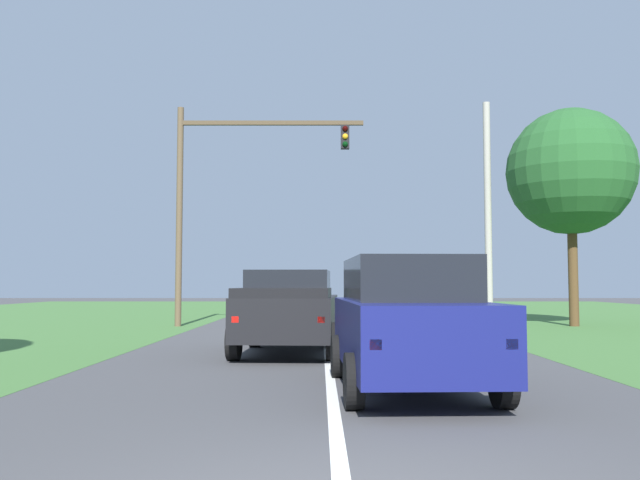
{
  "coord_description": "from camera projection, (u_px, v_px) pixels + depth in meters",
  "views": [
    {
      "loc": [
        -0.17,
        -4.56,
        1.59
      ],
      "look_at": [
        -0.21,
        17.02,
        2.99
      ],
      "focal_mm": 38.06,
      "sensor_mm": 36.0,
      "label": 1
    }
  ],
  "objects": [
    {
      "name": "oak_tree_right",
      "position": [
        572.0,
        172.0,
        25.83
      ],
      "size": [
        4.81,
        4.81,
        8.28
      ],
      "color": "#4C351E",
      "rests_on": "ground_plane"
    },
    {
      "name": "pickup_truck_lead",
      "position": [
        290.0,
        311.0,
        15.45
      ],
      "size": [
        2.49,
        4.95,
        1.9
      ],
      "color": "black",
      "rests_on": "ground_plane"
    },
    {
      "name": "utility_pole_right",
      "position": [
        489.0,
        212.0,
        26.86
      ],
      "size": [
        0.28,
        0.28,
        8.86
      ],
      "primitive_type": "cylinder",
      "color": "#9E998E",
      "rests_on": "ground_plane"
    },
    {
      "name": "ground_plane",
      "position": [
        328.0,
        350.0,
        16.4
      ],
      "size": [
        120.0,
        120.0,
        0.0
      ],
      "primitive_type": "plane",
      "color": "#424244"
    },
    {
      "name": "red_suv_near",
      "position": [
        409.0,
        320.0,
        10.23
      ],
      "size": [
        2.29,
        4.91,
        1.99
      ],
      "color": "navy",
      "rests_on": "ground_plane"
    },
    {
      "name": "traffic_light",
      "position": [
        226.0,
        183.0,
        25.74
      ],
      "size": [
        7.11,
        0.4,
        8.33
      ],
      "color": "brown",
      "rests_on": "ground_plane"
    },
    {
      "name": "keep_moving_sign",
      "position": [
        463.0,
        286.0,
        26.06
      ],
      "size": [
        0.6,
        0.09,
        2.34
      ],
      "color": "gray",
      "rests_on": "ground_plane"
    }
  ]
}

